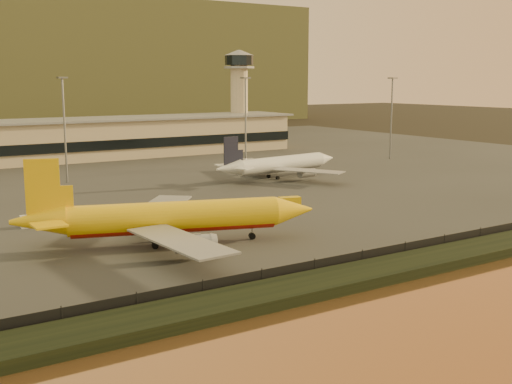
% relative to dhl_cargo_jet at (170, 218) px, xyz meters
% --- Properties ---
extents(ground, '(900.00, 900.00, 0.00)m').
position_rel_dhl_cargo_jet_xyz_m(ground, '(14.48, -11.82, -4.28)').
color(ground, black).
rests_on(ground, ground).
extents(embankment, '(320.00, 7.00, 1.40)m').
position_rel_dhl_cargo_jet_xyz_m(embankment, '(14.48, -28.82, -3.58)').
color(embankment, black).
rests_on(embankment, ground).
extents(tarmac, '(320.00, 220.00, 0.20)m').
position_rel_dhl_cargo_jet_xyz_m(tarmac, '(14.48, 83.18, -4.18)').
color(tarmac, '#2D2D2D').
rests_on(tarmac, ground).
extents(perimeter_fence, '(300.00, 0.05, 2.20)m').
position_rel_dhl_cargo_jet_xyz_m(perimeter_fence, '(14.48, -24.82, -2.98)').
color(perimeter_fence, black).
rests_on(perimeter_fence, tarmac).
extents(terminal_building, '(202.00, 25.00, 12.60)m').
position_rel_dhl_cargo_jet_xyz_m(terminal_building, '(-0.05, 113.73, 1.97)').
color(terminal_building, tan).
rests_on(terminal_building, tarmac).
extents(control_tower, '(11.20, 11.20, 35.50)m').
position_rel_dhl_cargo_jet_xyz_m(control_tower, '(84.48, 119.18, 17.39)').
color(control_tower, tan).
rests_on(control_tower, tarmac).
extents(apron_light_masts, '(152.20, 12.20, 25.40)m').
position_rel_dhl_cargo_jet_xyz_m(apron_light_masts, '(29.48, 63.18, 11.43)').
color(apron_light_masts, slate).
rests_on(apron_light_masts, tarmac).
extents(dhl_cargo_jet, '(44.64, 42.54, 13.65)m').
position_rel_dhl_cargo_jet_xyz_m(dhl_cargo_jet, '(0.00, 0.00, 0.00)').
color(dhl_cargo_jet, yellow).
rests_on(dhl_cargo_jet, tarmac).
extents(white_narrowbody_jet, '(39.75, 38.46, 11.42)m').
position_rel_dhl_cargo_jet_xyz_m(white_narrowbody_jet, '(52.23, 46.26, -0.67)').
color(white_narrowbody_jet, silver).
rests_on(white_narrowbody_jet, tarmac).
extents(gse_vehicle_yellow, '(4.54, 2.92, 1.89)m').
position_rel_dhl_cargo_jet_xyz_m(gse_vehicle_yellow, '(32.64, 14.34, -3.13)').
color(gse_vehicle_yellow, yellow).
rests_on(gse_vehicle_yellow, tarmac).
extents(gse_vehicle_white, '(4.66, 2.50, 2.01)m').
position_rel_dhl_cargo_jet_xyz_m(gse_vehicle_white, '(-14.42, 23.27, -3.07)').
color(gse_vehicle_white, silver).
rests_on(gse_vehicle_white, tarmac).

